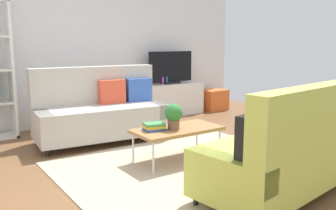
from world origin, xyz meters
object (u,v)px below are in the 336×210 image
Objects in this scene: table_book_0 at (154,129)px; vase_0 at (144,81)px; coffee_table at (177,130)px; bottle_1 at (167,80)px; vase_1 at (152,81)px; tv_console at (170,99)px; tv at (171,68)px; potted_plant at (174,115)px; couch_beige at (101,111)px; couch_green at (288,151)px; storage_trunk at (214,100)px; bottle_0 at (163,81)px.

vase_0 reaches higher than table_book_0.
coffee_table is 0.31m from table_book_0.
vase_1 is at bearing 162.81° from bottle_1.
tv is (0.00, -0.02, 0.63)m from tv_console.
vase_0 is at bearing 66.80° from potted_plant.
potted_plant is (-0.07, -0.02, 0.21)m from coffee_table.
potted_plant is at bearing -21.38° from table_book_0.
couch_beige is at bearing -142.57° from vase_0.
vase_1 is (-0.40, 0.07, -0.24)m from tv.
tv is 0.47m from vase_1.
couch_beige is 13.48× the size of bottle_1.
vase_1 is at bearing 69.80° from couch_green.
potted_plant is 2.17× the size of bottle_1.
vase_1 is at bearing 174.27° from storage_trunk.
tv_console is 1.11m from storage_trunk.
couch_green is 3.83× the size of storage_trunk.
couch_green reaches higher than potted_plant.
tv_console is at bearing 56.94° from coffee_table.
coffee_table is at bearing 15.93° from potted_plant.
potted_plant is 2.09× the size of vase_0.
storage_trunk is (3.05, 0.90, -0.23)m from couch_beige.
vase_1 reaches higher than bottle_0.
vase_0 reaches higher than bottle_1.
couch_green is at bearing 108.70° from couch_beige.
potted_plant is at bearing -124.25° from tv.
potted_plant is (-0.37, 1.40, 0.16)m from couch_green.
bottle_0 is at bearing -13.37° from vase_0.
bottle_0 is at bearing 54.19° from table_book_0.
tv reaches higher than storage_trunk.
tv_console is at bearing 51.52° from table_book_0.
tv reaches higher than table_book_0.
vase_1 is at bearing -140.60° from couch_beige.
tv is 6.91× the size of vase_1.
tv_console is 0.44m from bottle_0.
tv_console is at bearing 55.97° from potted_plant.
potted_plant is 2.19× the size of vase_1.
potted_plant is 2.79m from vase_1.
tv_console is at bearing 11.24° from bottle_0.
bottle_1 is (-0.10, -0.02, -0.24)m from tv.
tv is 3.03m from table_book_0.
coffee_table is at bearing -139.08° from storage_trunk.
storage_trunk is at bearing 40.41° from potted_plant.
potted_plant is 2.80m from bottle_0.
couch_beige is 8.21× the size of table_book_0.
potted_plant is at bearing 97.34° from couch_green.
coffee_table is at bearing -123.27° from tv.
couch_beige is 13.92× the size of bottle_0.
table_book_0 is at bearing -121.53° from vase_1.
potted_plant is (-2.75, -2.34, 0.38)m from storage_trunk.
bottle_1 is (0.10, 0.00, 0.00)m from bottle_0.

